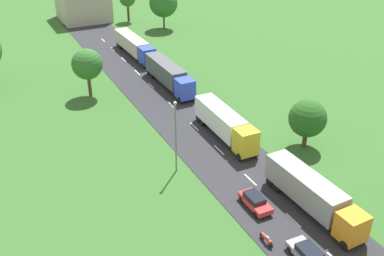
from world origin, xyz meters
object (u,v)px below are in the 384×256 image
at_px(tree_oak, 163,3).
at_px(tree_elm, 87,64).
at_px(truck_second, 225,123).
at_px(distant_building, 83,2).
at_px(truck_fourth, 134,45).
at_px(truck_third, 169,74).
at_px(lamppost_second, 176,134).
at_px(tree_birch, 308,118).
at_px(car_second, 308,254).
at_px(truck_lead, 312,193).
at_px(motorcycle_courier, 266,239).
at_px(car_third, 255,201).

relative_size(tree_oak, tree_elm, 1.17).
relative_size(truck_second, tree_elm, 1.66).
bearing_deg(distant_building, tree_oak, -47.98).
bearing_deg(truck_second, truck_fourth, 89.25).
bearing_deg(truck_fourth, truck_third, -90.59).
bearing_deg(lamppost_second, truck_second, 25.46).
xyz_separation_m(truck_fourth, tree_birch, (7.33, -40.60, 1.88)).
height_order(truck_second, tree_birch, tree_birch).
relative_size(car_second, lamppost_second, 0.45).
distance_m(truck_lead, tree_oak, 65.98).
xyz_separation_m(car_second, tree_elm, (-7.56, 42.23, 4.37)).
distance_m(truck_third, distant_building, 45.52).
bearing_deg(lamppost_second, car_second, -76.21).
distance_m(truck_lead, truck_second, 16.55).
relative_size(tree_elm, distant_building, 0.63).
distance_m(truck_second, motorcycle_courier, 19.71).
distance_m(truck_third, tree_birch, 25.70).
relative_size(motorcycle_courier, tree_oak, 0.22).
bearing_deg(motorcycle_courier, truck_third, 79.77).
xyz_separation_m(truck_fourth, tree_elm, (-12.37, -13.95, 3.10)).
height_order(car_third, motorcycle_courier, car_third).
bearing_deg(tree_elm, truck_lead, -71.59).
height_order(truck_fourth, lamppost_second, lamppost_second).
relative_size(truck_second, lamppost_second, 1.42).
height_order(lamppost_second, tree_oak, tree_oak).
distance_m(truck_fourth, tree_elm, 18.90).
bearing_deg(motorcycle_courier, tree_oak, 74.24).
bearing_deg(lamppost_second, truck_lead, -53.81).
distance_m(truck_second, lamppost_second, 10.05).
xyz_separation_m(truck_third, tree_oak, (12.22, 30.05, 3.51)).
xyz_separation_m(car_second, car_third, (-0.04, 8.21, -0.00)).
xyz_separation_m(truck_fourth, tree_oak, (12.05, 13.97, 3.62)).
bearing_deg(tree_oak, tree_birch, -94.95).
relative_size(tree_oak, distant_building, 0.73).
relative_size(car_second, distant_building, 0.33).
relative_size(truck_third, tree_oak, 1.58).
bearing_deg(tree_elm, car_second, -79.85).
distance_m(truck_second, distant_building, 63.66).
distance_m(motorcycle_courier, lamppost_second, 15.25).
height_order(tree_elm, distant_building, distant_building).
height_order(truck_third, lamppost_second, lamppost_second).
height_order(truck_third, truck_fourth, truck_third).
distance_m(truck_third, tree_oak, 32.62).
relative_size(truck_second, truck_fourth, 0.84).
distance_m(car_second, car_third, 8.21).
bearing_deg(truck_fourth, tree_elm, -131.57).
relative_size(truck_third, tree_birch, 2.21).
distance_m(car_third, lamppost_second, 11.27).
xyz_separation_m(truck_second, distant_building, (-1.38, 63.61, 1.92)).
bearing_deg(lamppost_second, motorcycle_courier, -80.65).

